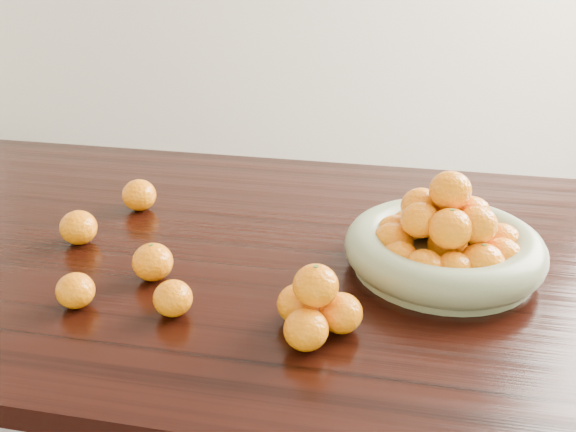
% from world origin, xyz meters
% --- Properties ---
extents(dining_table, '(2.00, 1.00, 0.75)m').
position_xyz_m(dining_table, '(0.00, 0.00, 0.66)').
color(dining_table, black).
rests_on(dining_table, ground).
extents(fruit_bowl, '(0.36, 0.36, 0.18)m').
position_xyz_m(fruit_bowl, '(0.27, -0.01, 0.80)').
color(fruit_bowl, gray).
rests_on(fruit_bowl, dining_table).
extents(orange_pyramid, '(0.14, 0.13, 0.12)m').
position_xyz_m(orange_pyramid, '(0.08, -0.26, 0.80)').
color(orange_pyramid, orange).
rests_on(orange_pyramid, dining_table).
extents(loose_orange_0, '(0.07, 0.07, 0.07)m').
position_xyz_m(loose_orange_0, '(-0.23, -0.15, 0.78)').
color(loose_orange_0, orange).
rests_on(loose_orange_0, dining_table).
extents(loose_orange_1, '(0.06, 0.06, 0.06)m').
position_xyz_m(loose_orange_1, '(-0.31, -0.26, 0.78)').
color(loose_orange_1, orange).
rests_on(loose_orange_1, dining_table).
extents(loose_orange_2, '(0.06, 0.06, 0.06)m').
position_xyz_m(loose_orange_2, '(-0.15, -0.25, 0.78)').
color(loose_orange_2, orange).
rests_on(loose_orange_2, dining_table).
extents(loose_orange_3, '(0.07, 0.07, 0.07)m').
position_xyz_m(loose_orange_3, '(-0.42, -0.05, 0.78)').
color(loose_orange_3, orange).
rests_on(loose_orange_3, dining_table).
extents(loose_orange_4, '(0.07, 0.07, 0.07)m').
position_xyz_m(loose_orange_4, '(-0.37, 0.12, 0.78)').
color(loose_orange_4, orange).
rests_on(loose_orange_4, dining_table).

